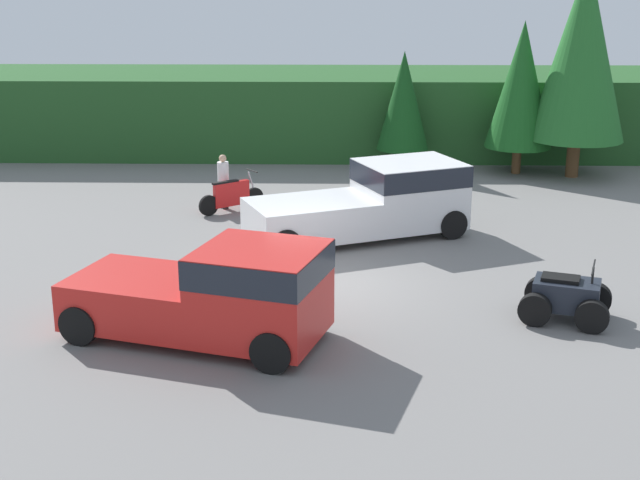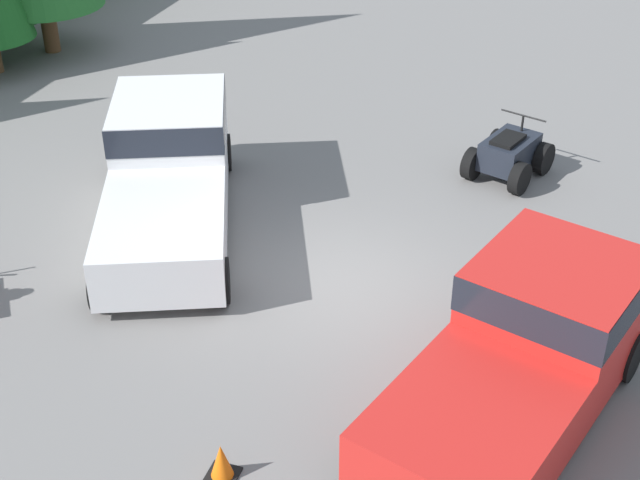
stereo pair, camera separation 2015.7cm
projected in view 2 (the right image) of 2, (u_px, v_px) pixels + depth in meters
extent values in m
plane|color=slate|center=(339.00, 286.00, 15.43)|extent=(80.00, 80.00, 0.00)
cylinder|color=brown|center=(50.00, 28.00, 24.92)|extent=(0.44, 0.44, 1.33)
cube|color=red|center=(554.00, 314.00, 12.94)|extent=(2.81, 2.75, 1.76)
cube|color=#1E232D|center=(559.00, 281.00, 12.63)|extent=(2.83, 2.78, 0.56)
cube|color=red|center=(470.00, 435.00, 11.43)|extent=(3.29, 2.90, 0.94)
cylinder|color=black|center=(504.00, 308.00, 14.23)|extent=(0.84, 0.50, 0.79)
cylinder|color=black|center=(627.00, 355.00, 13.24)|extent=(0.84, 0.50, 0.79)
cylinder|color=black|center=(367.00, 458.00, 11.48)|extent=(0.84, 0.50, 0.79)
cube|color=white|center=(171.00, 141.00, 17.82)|extent=(3.27, 3.04, 1.76)
cube|color=#1E232D|center=(169.00, 114.00, 17.51)|extent=(3.30, 3.06, 0.56)
cube|color=white|center=(163.00, 234.00, 15.57)|extent=(3.80, 3.27, 0.94)
cylinder|color=black|center=(129.00, 156.00, 18.79)|extent=(0.84, 0.57, 0.79)
cylinder|color=black|center=(224.00, 153.00, 18.93)|extent=(0.84, 0.57, 0.79)
cylinder|color=black|center=(99.00, 286.00, 14.74)|extent=(0.84, 0.57, 0.79)
cylinder|color=black|center=(221.00, 281.00, 14.88)|extent=(0.84, 0.57, 0.79)
cylinder|color=black|center=(497.00, 145.00, 19.38)|extent=(0.71, 0.42, 0.68)
cylinder|color=black|center=(544.00, 158.00, 18.82)|extent=(0.71, 0.42, 0.68)
cylinder|color=black|center=(472.00, 164.00, 18.62)|extent=(0.71, 0.42, 0.68)
cylinder|color=black|center=(520.00, 178.00, 18.07)|extent=(0.71, 0.42, 0.68)
cube|color=#1E232D|center=(509.00, 152.00, 18.61)|extent=(1.51, 1.21, 0.60)
cylinder|color=black|center=(522.00, 123.00, 18.68)|extent=(0.06, 0.06, 0.35)
cylinder|color=black|center=(523.00, 116.00, 18.59)|extent=(0.36, 0.98, 0.04)
cube|color=black|center=(508.00, 139.00, 18.33)|extent=(0.88, 0.70, 0.08)
cube|color=black|center=(223.00, 475.00, 11.74)|extent=(0.42, 0.42, 0.03)
cone|color=orange|center=(221.00, 461.00, 11.60)|extent=(0.32, 0.32, 0.55)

